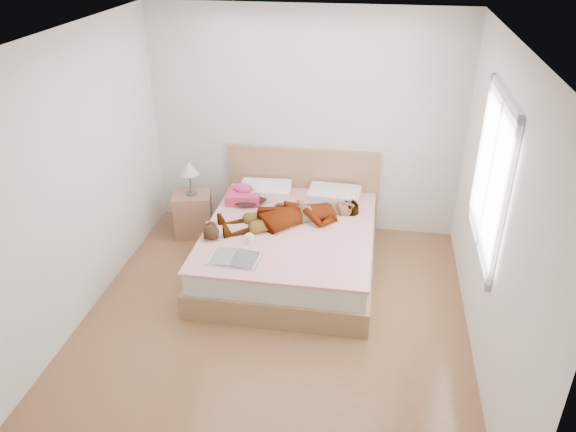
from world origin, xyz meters
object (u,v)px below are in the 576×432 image
(phone, at_px, (254,187))
(plush_toy, at_px, (211,231))
(woman, at_px, (292,211))
(bed, at_px, (291,243))
(towel, at_px, (243,195))
(nightstand, at_px, (193,210))
(magazine, at_px, (234,258))
(coffee_mug, at_px, (250,238))

(phone, relative_size, plush_toy, 0.32)
(woman, xyz_separation_m, bed, (-0.00, -0.07, -0.34))
(towel, height_order, nightstand, nightstand)
(plush_toy, relative_size, nightstand, 0.29)
(phone, relative_size, magazine, 0.18)
(towel, xyz_separation_m, plush_toy, (-0.13, -0.85, -0.01))
(plush_toy, bearing_deg, coffee_mug, -5.19)
(woman, xyz_separation_m, phone, (-0.50, 0.40, 0.06))
(bed, relative_size, coffee_mug, 17.20)
(towel, height_order, magazine, towel)
(bed, bearing_deg, plush_toy, -151.24)
(magazine, bearing_deg, phone, 93.57)
(magazine, xyz_separation_m, nightstand, (-0.84, 1.27, -0.21))
(nightstand, bearing_deg, bed, -21.44)
(woman, bearing_deg, phone, -155.37)
(coffee_mug, height_order, plush_toy, plush_toy)
(phone, bearing_deg, magazine, -113.14)
(phone, distance_m, plush_toy, 0.93)
(plush_toy, height_order, nightstand, nightstand)
(woman, relative_size, bed, 0.76)
(bed, height_order, magazine, bed)
(plush_toy, bearing_deg, phone, 74.04)
(phone, height_order, towel, towel)
(bed, relative_size, towel, 5.05)
(woman, bearing_deg, magazine, -53.05)
(towel, height_order, coffee_mug, towel)
(bed, distance_m, nightstand, 1.35)
(woman, distance_m, bed, 0.35)
(magazine, distance_m, coffee_mug, 0.34)
(woman, height_order, phone, woman)
(bed, bearing_deg, woman, 88.01)
(bed, relative_size, nightstand, 2.24)
(woman, relative_size, phone, 17.99)
(bed, bearing_deg, magazine, -118.35)
(phone, height_order, magazine, phone)
(towel, relative_size, nightstand, 0.44)
(bed, bearing_deg, phone, 136.34)
(towel, bearing_deg, bed, -35.51)
(towel, relative_size, magazine, 0.83)
(phone, height_order, coffee_mug, phone)
(magazine, height_order, coffee_mug, coffee_mug)
(nightstand, bearing_deg, coffee_mug, -45.93)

